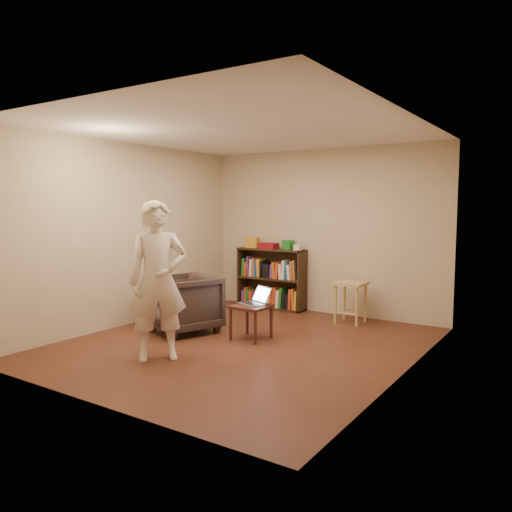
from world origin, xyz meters
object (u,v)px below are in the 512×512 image
Objects in this scene: laptop at (255,300)px; person at (158,281)px; armchair at (183,304)px; side_table at (251,311)px; stool at (351,290)px; bookshelf at (272,282)px.

laptop is 0.25× the size of person.
armchair is 1.93× the size of side_table.
laptop reaches higher than stool.
laptop is at bearing 35.87° from armchair.
side_table is at bearing -65.92° from bookshelf.
side_table is at bearing 23.14° from person.
bookshelf reaches higher than stool.
stool is at bearing 89.26° from laptop.
stool is at bearing 66.34° from armchair.
laptop is at bearing -115.49° from stool.
armchair is at bearing -94.59° from bookshelf.
stool is at bearing 65.34° from side_table.
armchair is at bearing -140.03° from laptop.
bookshelf is 3.16m from person.
person is (-0.41, -1.34, 0.39)m from laptop.
bookshelf reaches higher than laptop.
person reaches higher than armchair.
person reaches higher than stool.
person is (0.43, -3.10, 0.44)m from bookshelf.
bookshelf reaches higher than side_table.
person is (0.59, -1.06, 0.50)m from armchair.
person reaches higher than bookshelf.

